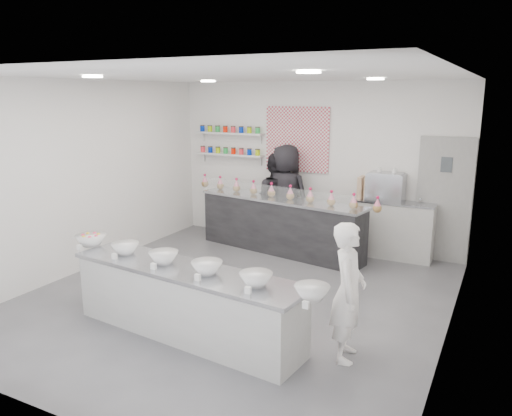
% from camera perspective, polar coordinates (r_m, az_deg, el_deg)
% --- Properties ---
extents(floor, '(6.00, 6.00, 0.00)m').
position_cam_1_polar(floor, '(7.07, -2.33, -10.21)').
color(floor, '#515156').
rests_on(floor, ground).
extents(ceiling, '(6.00, 6.00, 0.00)m').
position_cam_1_polar(ceiling, '(6.51, -2.58, 14.88)').
color(ceiling, white).
rests_on(ceiling, floor).
extents(back_wall, '(5.50, 0.00, 5.50)m').
position_cam_1_polar(back_wall, '(9.32, 6.72, 4.96)').
color(back_wall, white).
rests_on(back_wall, floor).
extents(left_wall, '(0.00, 6.00, 6.00)m').
position_cam_1_polar(left_wall, '(8.32, -19.19, 3.37)').
color(left_wall, white).
rests_on(left_wall, floor).
extents(right_wall, '(0.00, 6.00, 6.00)m').
position_cam_1_polar(right_wall, '(5.81, 21.85, -0.71)').
color(right_wall, white).
rests_on(right_wall, floor).
extents(back_door, '(0.88, 0.04, 2.10)m').
position_cam_1_polar(back_door, '(8.84, 20.66, 0.82)').
color(back_door, gray).
rests_on(back_door, floor).
extents(pattern_panel, '(1.25, 0.03, 1.20)m').
position_cam_1_polar(pattern_panel, '(9.37, 4.72, 7.82)').
color(pattern_panel, '#B53245').
rests_on(pattern_panel, back_wall).
extents(jar_shelf_lower, '(1.45, 0.22, 0.04)m').
position_cam_1_polar(jar_shelf_lower, '(9.96, -2.99, 6.12)').
color(jar_shelf_lower, silver).
rests_on(jar_shelf_lower, back_wall).
extents(jar_shelf_upper, '(1.45, 0.22, 0.04)m').
position_cam_1_polar(jar_shelf_upper, '(9.92, -3.02, 8.53)').
color(jar_shelf_upper, silver).
rests_on(jar_shelf_upper, back_wall).
extents(preserve_jars, '(1.45, 0.10, 0.56)m').
position_cam_1_polar(preserve_jars, '(9.91, -3.07, 7.72)').
color(preserve_jars, '#FC333D').
rests_on(preserve_jars, jar_shelf_lower).
extents(downlight_0, '(0.24, 0.24, 0.02)m').
position_cam_1_polar(downlight_0, '(6.56, -18.18, 14.08)').
color(downlight_0, white).
rests_on(downlight_0, ceiling).
extents(downlight_1, '(0.24, 0.24, 0.02)m').
position_cam_1_polar(downlight_1, '(5.00, 6.02, 15.18)').
color(downlight_1, white).
rests_on(downlight_1, ceiling).
extents(downlight_2, '(0.24, 0.24, 0.02)m').
position_cam_1_polar(downlight_2, '(8.60, -5.49, 14.22)').
color(downlight_2, white).
rests_on(downlight_2, ceiling).
extents(downlight_3, '(0.24, 0.24, 0.02)m').
position_cam_1_polar(downlight_3, '(7.48, 13.50, 14.14)').
color(downlight_3, white).
rests_on(downlight_3, ceiling).
extents(prep_counter, '(3.08, 1.00, 0.82)m').
position_cam_1_polar(prep_counter, '(5.96, -8.01, -10.57)').
color(prep_counter, beige).
rests_on(prep_counter, floor).
extents(back_bar, '(3.23, 1.11, 0.98)m').
position_cam_1_polar(back_bar, '(8.88, 2.80, -2.00)').
color(back_bar, black).
rests_on(back_bar, floor).
extents(sneeze_guard, '(3.09, 0.55, 0.27)m').
position_cam_1_polar(sneeze_guard, '(8.52, 1.80, 1.69)').
color(sneeze_guard, white).
rests_on(sneeze_guard, back_bar).
extents(espresso_ledge, '(1.33, 0.42, 0.99)m').
position_cam_1_polar(espresso_ledge, '(8.89, 15.44, -2.42)').
color(espresso_ledge, beige).
rests_on(espresso_ledge, floor).
extents(espresso_machine, '(0.61, 0.42, 0.47)m').
position_cam_1_polar(espresso_machine, '(8.77, 14.61, 2.31)').
color(espresso_machine, '#93969E').
rests_on(espresso_machine, espresso_ledge).
extents(cup_stacks, '(0.28, 0.24, 0.38)m').
position_cam_1_polar(cup_stacks, '(8.86, 12.23, 2.25)').
color(cup_stacks, tan).
rests_on(cup_stacks, espresso_ledge).
extents(prep_bowls, '(3.63, 0.82, 0.14)m').
position_cam_1_polar(prep_bowls, '(5.79, -8.16, -6.18)').
color(prep_bowls, white).
rests_on(prep_bowls, prep_counter).
extents(label_cards, '(3.31, 0.04, 0.07)m').
position_cam_1_polar(label_cards, '(5.40, -10.74, -8.10)').
color(label_cards, white).
rests_on(label_cards, prep_counter).
extents(cookie_bags, '(3.71, 0.77, 0.26)m').
position_cam_1_polar(cookie_bags, '(8.75, 2.84, 1.94)').
color(cookie_bags, pink).
rests_on(cookie_bags, back_bar).
extents(woman_prep, '(0.47, 0.61, 1.50)m').
position_cam_1_polar(woman_prep, '(5.38, 10.50, -9.41)').
color(woman_prep, white).
rests_on(woman_prep, floor).
extents(staff_left, '(0.94, 0.80, 1.71)m').
position_cam_1_polar(staff_left, '(9.31, 2.09, 1.01)').
color(staff_left, black).
rests_on(staff_left, floor).
extents(staff_right, '(0.97, 0.67, 1.89)m').
position_cam_1_polar(staff_right, '(9.20, 3.39, 1.41)').
color(staff_right, black).
rests_on(staff_right, floor).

